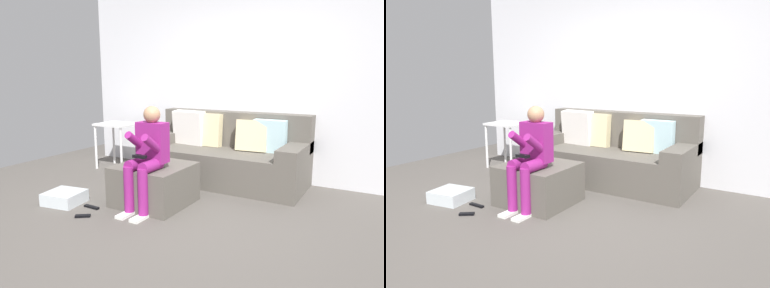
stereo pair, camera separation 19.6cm
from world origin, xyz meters
TOP-DOWN VIEW (x-y plane):
  - ground_plane at (0.00, 0.00)m, footprint 6.80×6.80m
  - wall_back at (0.00, 2.06)m, footprint 5.23×0.10m
  - couch_sectional at (-0.13, 1.64)m, footprint 2.08×0.89m
  - ottoman at (-0.44, 0.48)m, footprint 0.74×0.73m
  - person_seated at (-0.39, 0.29)m, footprint 0.32×0.55m
  - storage_bin at (-1.30, -0.02)m, footprint 0.43×0.41m
  - side_table at (-1.84, 1.47)m, footprint 0.55×0.45m
  - remote_near_ottoman at (-0.83, -0.20)m, footprint 0.15×0.13m
  - remote_by_storage_bin at (-0.94, 0.02)m, footprint 0.19×0.05m

SIDE VIEW (x-z plane):
  - ground_plane at x=0.00m, z-range 0.00..0.00m
  - remote_near_ottoman at x=-0.83m, z-range 0.00..0.02m
  - remote_by_storage_bin at x=-0.94m, z-range 0.00..0.02m
  - storage_bin at x=-1.30m, z-range 0.00..0.13m
  - ottoman at x=-0.44m, z-range 0.00..0.44m
  - couch_sectional at x=-0.13m, z-range -0.10..0.81m
  - side_table at x=-1.84m, z-range 0.22..0.91m
  - person_seated at x=-0.39m, z-range 0.06..1.14m
  - wall_back at x=0.00m, z-range 0.00..2.78m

